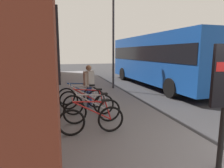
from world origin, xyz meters
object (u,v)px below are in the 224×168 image
object	(u,v)px
bicycle_far_end	(89,104)
bicycle_mid_rack	(79,95)
city_bus	(157,58)
pedestrian_by_facade	(89,81)
street_lamp	(113,34)
bicycle_under_window	(93,111)
bicycle_end_of_row	(92,120)
bicycle_leaning_wall	(83,99)

from	to	relation	value
bicycle_far_end	bicycle_mid_rack	size ratio (longest dim) A/B	0.99
bicycle_far_end	city_bus	xyz separation A→B (m)	(5.33, -5.53, 1.41)
city_bus	pedestrian_by_facade	bearing A→B (deg)	128.52
bicycle_far_end	pedestrian_by_facade	bearing A→B (deg)	-9.98
pedestrian_by_facade	street_lamp	size ratio (longest dim) A/B	0.31
bicycle_mid_rack	bicycle_under_window	bearing A→B (deg)	-176.23
bicycle_mid_rack	street_lamp	xyz separation A→B (m)	(3.16, -2.38, 2.81)
pedestrian_by_facade	bicycle_far_end	bearing A→B (deg)	170.02
bicycle_under_window	bicycle_mid_rack	size ratio (longest dim) A/B	1.00
bicycle_end_of_row	bicycle_leaning_wall	distance (m)	2.42
bicycle_end_of_row	bicycle_far_end	size ratio (longest dim) A/B	1.01
bicycle_far_end	bicycle_mid_rack	xyz separation A→B (m)	(1.50, 0.16, -0.00)
bicycle_under_window	bicycle_far_end	bearing A→B (deg)	-0.23
bicycle_under_window	bicycle_leaning_wall	xyz separation A→B (m)	(1.62, 0.10, -0.00)
bicycle_end_of_row	bicycle_leaning_wall	xyz separation A→B (m)	(2.42, -0.06, 0.00)
bicycle_end_of_row	bicycle_under_window	xyz separation A→B (m)	(0.80, -0.16, 0.00)
bicycle_far_end	street_lamp	distance (m)	5.88
bicycle_leaning_wall	bicycle_far_end	bearing A→B (deg)	-173.09
bicycle_mid_rack	city_bus	bearing A→B (deg)	-56.05
street_lamp	bicycle_end_of_row	bearing A→B (deg)	159.08
bicycle_leaning_wall	pedestrian_by_facade	xyz separation A→B (m)	(0.26, -0.29, 0.63)
bicycle_under_window	pedestrian_by_facade	xyz separation A→B (m)	(1.88, -0.19, 0.63)
bicycle_under_window	pedestrian_by_facade	distance (m)	1.99
bicycle_leaning_wall	bicycle_mid_rack	size ratio (longest dim) A/B	1.00
city_bus	bicycle_under_window	bearing A→B (deg)	137.93
bicycle_end_of_row	bicycle_far_end	distance (m)	1.61
bicycle_leaning_wall	street_lamp	distance (m)	5.30
bicycle_far_end	bicycle_leaning_wall	distance (m)	0.83
bicycle_end_of_row	bicycle_under_window	distance (m)	0.81
pedestrian_by_facade	bicycle_leaning_wall	bearing A→B (deg)	131.76
bicycle_mid_rack	pedestrian_by_facade	distance (m)	0.83
bicycle_far_end	bicycle_under_window	bearing A→B (deg)	179.77
bicycle_under_window	street_lamp	size ratio (longest dim) A/B	0.33
pedestrian_by_facade	street_lamp	distance (m)	4.66
bicycle_far_end	bicycle_leaning_wall	bearing A→B (deg)	6.91
bicycle_under_window	bicycle_mid_rack	bearing A→B (deg)	3.77
bicycle_end_of_row	pedestrian_by_facade	xyz separation A→B (m)	(2.68, -0.35, 0.63)
pedestrian_by_facade	bicycle_mid_rack	bearing A→B (deg)	39.13
bicycle_under_window	bicycle_far_end	size ratio (longest dim) A/B	1.01
bicycle_end_of_row	bicycle_mid_rack	bearing A→B (deg)	-0.14
bicycle_leaning_wall	pedestrian_by_facade	size ratio (longest dim) A/B	1.06
bicycle_under_window	street_lamp	distance (m)	6.53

